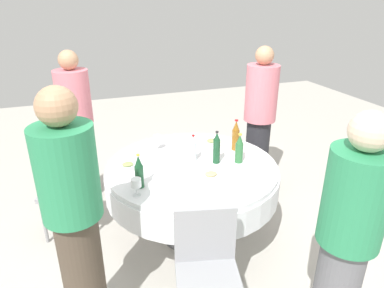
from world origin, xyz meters
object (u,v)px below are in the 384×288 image
(bottle_dark_green_rear, at_px, (217,148))
(bottle_clear_mid, at_px, (193,149))
(plate_far, at_px, (128,166))
(person_west, at_px, (347,239))
(bottle_amber_near, at_px, (236,136))
(bottle_green_west, at_px, (239,149))
(plate_outer, at_px, (211,175))
(person_mid, at_px, (77,125))
(dining_table, at_px, (192,179))
(person_rear, at_px, (259,119))
(chair_front, at_px, (207,264))
(wine_glass_near, at_px, (157,139))
(wine_glass_left, at_px, (136,183))
(person_near, at_px, (75,219))
(chair_north, at_px, (74,184))
(bottle_dark_green_left, at_px, (139,172))
(plate_right, at_px, (212,142))

(bottle_dark_green_rear, xyz_separation_m, bottle_clear_mid, (-0.18, 0.10, -0.02))
(bottle_dark_green_rear, distance_m, plate_far, 0.77)
(person_west, bearing_deg, bottle_amber_near, -110.23)
(person_west, bearing_deg, bottle_green_west, -106.41)
(plate_outer, bearing_deg, person_mid, 126.00)
(plate_outer, bearing_deg, person_west, -70.24)
(person_west, bearing_deg, plate_outer, -89.09)
(dining_table, relative_size, person_west, 0.95)
(person_rear, bearing_deg, chair_front, -69.05)
(bottle_dark_green_rear, distance_m, wine_glass_near, 0.60)
(person_west, bearing_deg, wine_glass_left, -63.58)
(bottle_clear_mid, relative_size, plate_outer, 1.14)
(dining_table, bearing_deg, bottle_clear_mid, 61.68)
(wine_glass_near, distance_m, plate_outer, 0.72)
(bottle_clear_mid, relative_size, person_near, 0.15)
(dining_table, height_order, bottle_clear_mid, bottle_clear_mid)
(bottle_green_west, bearing_deg, wine_glass_left, -165.47)
(dining_table, xyz_separation_m, chair_front, (-0.23, -0.94, -0.08))
(bottle_green_west, relative_size, bottle_amber_near, 0.90)
(person_mid, bearing_deg, chair_front, -111.77)
(wine_glass_near, bearing_deg, dining_table, -62.77)
(dining_table, xyz_separation_m, chair_north, (-0.99, 0.40, -0.08))
(plate_outer, distance_m, plate_far, 0.72)
(plate_far, xyz_separation_m, person_west, (0.99, -1.47, 0.08))
(bottle_clear_mid, distance_m, person_mid, 1.36)
(dining_table, bearing_deg, bottle_dark_green_left, -155.77)
(bottle_clear_mid, height_order, person_west, person_west)
(bottle_dark_green_left, distance_m, chair_front, 0.84)
(bottle_amber_near, height_order, person_near, person_near)
(wine_glass_left, bearing_deg, person_west, -44.73)
(chair_north, bearing_deg, person_west, -118.21)
(bottle_dark_green_rear, relative_size, person_west, 0.19)
(wine_glass_near, height_order, person_mid, person_mid)
(bottle_green_west, height_order, person_near, person_near)
(plate_outer, height_order, chair_north, chair_north)
(person_mid, bearing_deg, chair_north, -138.66)
(wine_glass_left, relative_size, plate_right, 0.59)
(person_mid, bearing_deg, person_west, -100.63)
(wine_glass_left, bearing_deg, chair_north, 121.19)
(bottle_clear_mid, bearing_deg, bottle_dark_green_left, -151.58)
(bottle_green_west, xyz_separation_m, bottle_dark_green_left, (-0.90, -0.13, 0.00))
(bottle_green_west, height_order, plate_right, bottle_green_west)
(wine_glass_left, distance_m, person_near, 0.57)
(wine_glass_left, distance_m, plate_far, 0.48)
(plate_outer, bearing_deg, person_near, -156.85)
(bottle_dark_green_left, height_order, plate_far, bottle_dark_green_left)
(bottle_green_west, height_order, wine_glass_near, bottle_green_west)
(wine_glass_left, relative_size, person_rear, 0.08)
(bottle_clear_mid, xyz_separation_m, plate_right, (0.31, 0.31, -0.10))
(bottle_dark_green_rear, relative_size, chair_front, 0.34)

